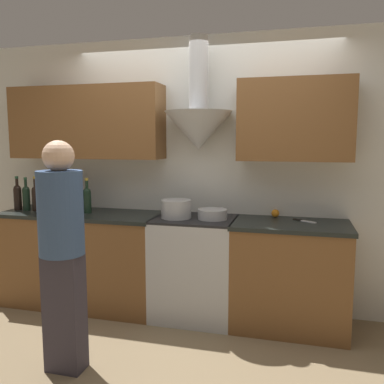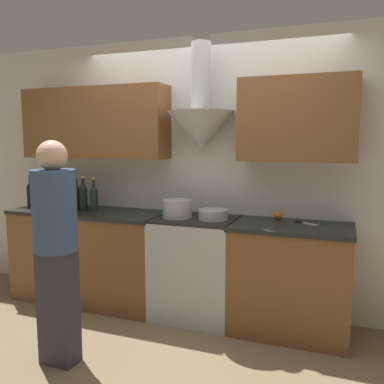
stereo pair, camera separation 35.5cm
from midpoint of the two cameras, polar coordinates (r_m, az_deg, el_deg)
name	(u,v)px [view 2 (the right image)]	position (r m, az deg, el deg)	size (l,w,h in m)	color
ground_plane	(181,333)	(3.66, 1.44, -19.18)	(12.00, 12.00, 0.00)	#847051
wall_back	(195,156)	(3.90, 3.05, 5.02)	(8.40, 0.62, 2.60)	silver
counter_left	(90,255)	(4.26, -11.77, -8.72)	(1.58, 0.62, 0.93)	brown
counter_right	(290,279)	(3.65, 16.40, -11.62)	(0.99, 0.62, 0.93)	brown
stove_range	(196,267)	(3.80, 3.27, -10.54)	(0.73, 0.60, 0.93)	#B7BABC
wine_bottle_0	(31,194)	(4.53, -19.67, -0.23)	(0.08, 0.08, 0.34)	black
wine_bottle_1	(38,194)	(4.46, -18.67, -0.34)	(0.07, 0.07, 0.33)	black
wine_bottle_2	(47,195)	(4.41, -17.59, -0.38)	(0.07, 0.07, 0.34)	black
wine_bottle_3	(54,196)	(4.36, -16.70, -0.60)	(0.08, 0.08, 0.31)	black
wine_bottle_4	(61,196)	(4.30, -15.65, -0.52)	(0.07, 0.07, 0.34)	black
wine_bottle_5	(68,195)	(4.25, -14.70, -0.49)	(0.08, 0.08, 0.36)	black
wine_bottle_6	(76,197)	(4.19, -13.63, -0.68)	(0.08, 0.08, 0.32)	black
wine_bottle_7	(83,196)	(4.13, -12.67, -0.64)	(0.08, 0.08, 0.35)	black
wine_bottle_8	(94,197)	(4.09, -11.21, -0.75)	(0.08, 0.08, 0.34)	black
stock_pot	(177,209)	(3.68, 0.69, -2.38)	(0.27, 0.27, 0.17)	#B7BABC
mixing_bowl	(213,214)	(3.62, 5.79, -3.18)	(0.26, 0.26, 0.09)	#B7BABC
orange_fruit	(278,215)	(3.75, 14.68, -3.14)	(0.07, 0.07, 0.07)	orange
chefs_knife	(307,223)	(3.61, 18.53, -4.22)	(0.20, 0.15, 0.01)	silver
person_foreground_left	(56,242)	(3.01, -15.42, -6.80)	(0.31, 0.31, 1.63)	#38333D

